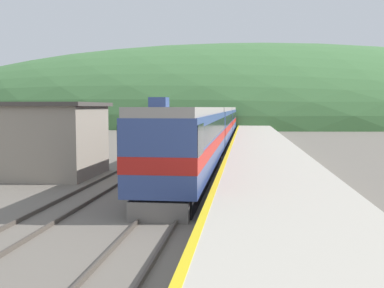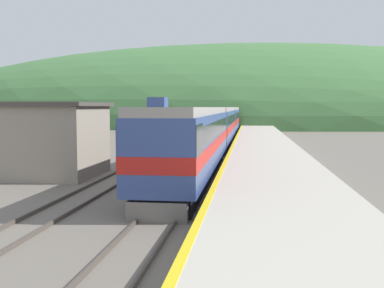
{
  "view_description": "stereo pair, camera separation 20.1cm",
  "coord_description": "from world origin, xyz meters",
  "px_view_note": "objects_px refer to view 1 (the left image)",
  "views": [
    {
      "loc": [
        3.18,
        2.11,
        4.25
      ],
      "look_at": [
        0.64,
        23.27,
        2.5
      ],
      "focal_mm": 42.0,
      "sensor_mm": 36.0,
      "label": 1
    },
    {
      "loc": [
        3.38,
        2.14,
        4.25
      ],
      "look_at": [
        0.64,
        23.27,
        2.5
      ],
      "focal_mm": 42.0,
      "sensor_mm": 36.0,
      "label": 2
    }
  ],
  "objects_px": {
    "carriage_third": "(225,120)",
    "express_train_lead_car": "(191,140)",
    "carriage_fourth": "(230,117)",
    "carriage_second": "(216,125)"
  },
  "relations": [
    {
      "from": "express_train_lead_car",
      "to": "carriage_second",
      "type": "relative_size",
      "value": 1.04
    },
    {
      "from": "express_train_lead_car",
      "to": "carriage_third",
      "type": "xyz_separation_m",
      "value": [
        0.0,
        43.19,
        -0.01
      ]
    },
    {
      "from": "carriage_third",
      "to": "express_train_lead_car",
      "type": "bearing_deg",
      "value": -90.0
    },
    {
      "from": "carriage_second",
      "to": "carriage_third",
      "type": "relative_size",
      "value": 1.0
    },
    {
      "from": "express_train_lead_car",
      "to": "carriage_fourth",
      "type": "distance_m",
      "value": 64.45
    },
    {
      "from": "express_train_lead_car",
      "to": "carriage_fourth",
      "type": "bearing_deg",
      "value": 90.0
    },
    {
      "from": "carriage_third",
      "to": "carriage_fourth",
      "type": "relative_size",
      "value": 1.0
    },
    {
      "from": "carriage_second",
      "to": "carriage_third",
      "type": "xyz_separation_m",
      "value": [
        0.0,
        21.26,
        0.0
      ]
    },
    {
      "from": "carriage_fourth",
      "to": "express_train_lead_car",
      "type": "bearing_deg",
      "value": -90.0
    },
    {
      "from": "express_train_lead_car",
      "to": "carriage_fourth",
      "type": "height_order",
      "value": "express_train_lead_car"
    }
  ]
}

